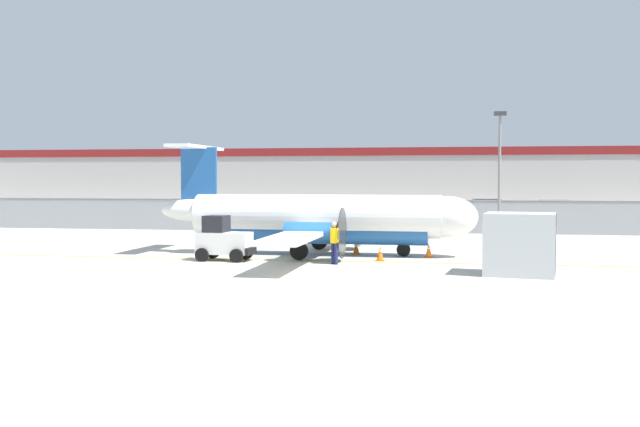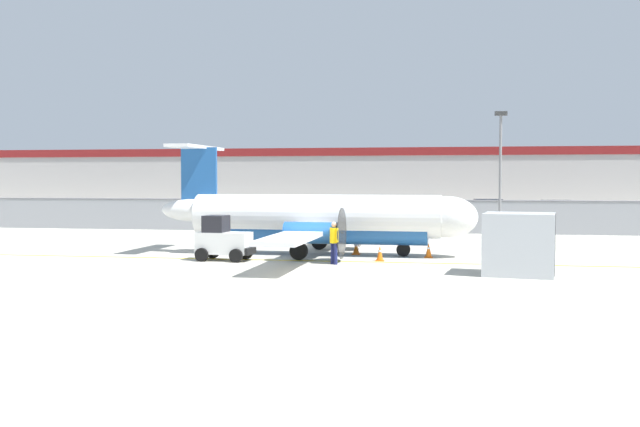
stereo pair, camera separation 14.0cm
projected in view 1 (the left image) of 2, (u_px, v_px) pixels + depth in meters
The scene contains 19 objects.
ground_plane at pixel (315, 261), 29.52m from camera, with size 140.00×140.00×0.01m.
perimeter_fence at pixel (357, 215), 45.23m from camera, with size 98.00×0.10×2.10m.
parking_lot_strip at pixel (373, 221), 56.61m from camera, with size 98.00×17.00×0.12m.
background_building at pixel (389, 180), 74.68m from camera, with size 91.00×8.10×6.50m.
commuter_airplane at pixel (322, 219), 31.86m from camera, with size 14.51×16.04×4.92m.
baggage_tug at pixel (223, 240), 29.66m from camera, with size 2.40×1.53×1.88m.
ground_crew_worker at pixel (335, 240), 28.31m from camera, with size 0.48×0.48×1.70m.
cargo_container at pixel (520, 244), 25.18m from camera, with size 2.69×2.36×2.20m.
traffic_cone_near_left at pixel (429, 250), 30.71m from camera, with size 0.36×0.36×0.64m.
traffic_cone_near_right at pixel (380, 253), 29.49m from camera, with size 0.36×0.36×0.64m.
traffic_cone_far_left at pixel (356, 248), 31.99m from camera, with size 0.36×0.36×0.64m.
parked_car_0 at pixel (182, 212), 54.17m from camera, with size 4.37×2.39×1.58m.
parked_car_1 at pixel (220, 213), 52.02m from camera, with size 4.27×2.15×1.58m.
parked_car_2 at pixel (307, 212), 54.03m from camera, with size 4.34×2.31×1.58m.
parked_car_3 at pixel (356, 213), 51.41m from camera, with size 4.34×2.30×1.58m.
parked_car_4 at pixel (445, 213), 52.60m from camera, with size 4.35×2.34×1.58m.
parked_car_5 at pixel (488, 208), 59.90m from camera, with size 4.33×2.29×1.58m.
parked_car_6 at pixel (554, 210), 57.00m from camera, with size 4.38×2.40×1.58m.
apron_light_pole at pixel (500, 163), 41.03m from camera, with size 0.70×0.30×7.27m.
Camera 1 is at (5.00, -26.96, 3.42)m, focal length 40.00 mm.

